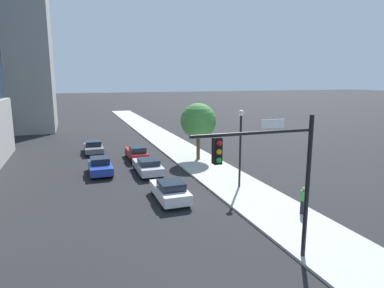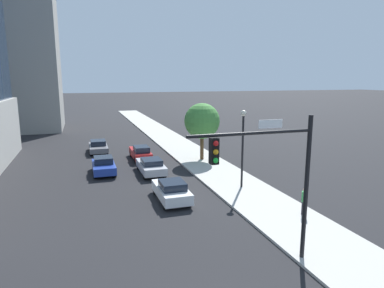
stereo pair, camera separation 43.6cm
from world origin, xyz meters
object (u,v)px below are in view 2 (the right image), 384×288
Objects in this scene: car_white at (172,191)px; car_red at (141,153)px; car_blue at (104,165)px; street_lamp at (243,137)px; construction_building at (13,42)px; car_gray at (98,146)px; traffic_light_pole at (270,166)px; pedestrian_green_shirt at (304,201)px; street_tree at (202,121)px; car_silver at (151,166)px.

car_red is (0.00, 12.64, 0.03)m from car_white.
car_blue is 0.87× the size of car_red.
construction_building is at bearing 118.28° from street_lamp.
construction_building reaches higher than car_gray.
pedestrian_green_shirt is at bearing 40.01° from traffic_light_pole.
construction_building reaches higher than street_tree.
traffic_light_pole is 22.50m from car_red.
pedestrian_green_shirt is at bearing -60.81° from car_silver.
street_lamp is (20.87, -38.78, -9.96)m from construction_building.
street_lamp is 3.49× the size of pedestrian_green_shirt.
car_white is 7.14m from car_silver.
construction_building is at bearing 116.21° from pedestrian_green_shirt.
car_white is 2.57× the size of pedestrian_green_shirt.
car_gray is at bearing 119.94° from street_lamp.
street_tree is 1.39× the size of car_blue.
traffic_light_pole is at bearing -71.83° from car_blue.
construction_building reaches higher than street_lamp.
construction_building is 44.40m from car_white.
pedestrian_green_shirt is (1.19, -6.03, -2.97)m from street_lamp.
street_lamp is 1.36× the size of car_white.
car_red is (15.15, -26.94, -13.20)m from construction_building.
car_white is 0.92× the size of car_silver.
street_lamp reaches higher than car_blue.
car_blue is 0.88× the size of car_silver.
car_silver is at bearing -151.97° from street_tree.
traffic_light_pole reaches higher than street_tree.
construction_building reaches higher than car_white.
pedestrian_green_shirt is (6.91, -17.87, 0.27)m from car_red.
car_blue reaches higher than car_silver.
car_white is (-5.90, -10.28, -3.35)m from street_tree.
car_silver is (0.00, 7.14, -0.01)m from car_white.
street_tree is 1.22× the size of car_red.
traffic_light_pole is 3.93× the size of pedestrian_green_shirt.
traffic_light_pole is at bearing -85.11° from car_red.
street_tree is at bearing 60.16° from car_white.
pedestrian_green_shirt is at bearing -37.11° from car_white.
pedestrian_green_shirt reaches higher than car_silver.
construction_building is 38.18m from car_silver.
street_tree reaches higher than car_blue.
street_lamp is 1.42× the size of car_blue.
car_blue is 17.48m from pedestrian_green_shirt.
construction_building is 52.73m from traffic_light_pole.
car_gray is at bearing 110.76° from car_silver.
pedestrian_green_shirt is (6.91, -12.37, 0.31)m from car_silver.
car_silver is at bearing 96.50° from traffic_light_pole.
traffic_light_pole is 1.15× the size of street_tree.
pedestrian_green_shirt is (10.89, -22.87, 0.32)m from car_gray.
car_gray is at bearing 128.52° from car_red.
car_white is (-1.89, 9.44, -3.93)m from traffic_light_pole.
pedestrian_green_shirt is at bearing -64.54° from car_gray.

